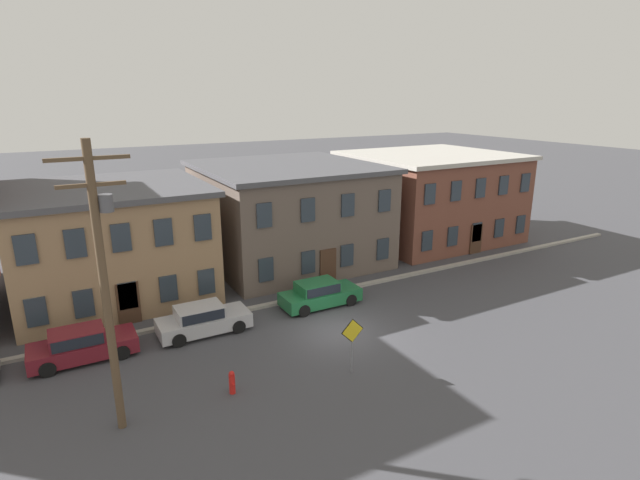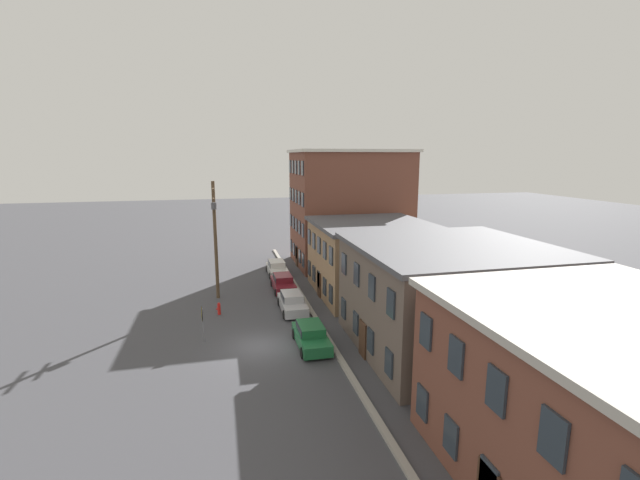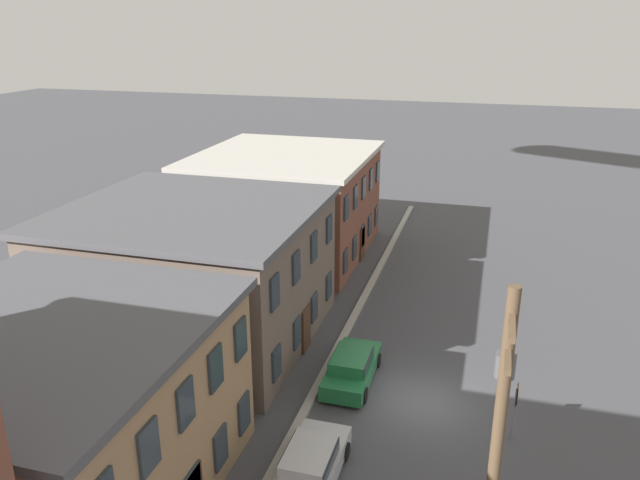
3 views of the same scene
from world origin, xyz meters
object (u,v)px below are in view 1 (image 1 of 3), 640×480
(car_maroon, at_px, (81,344))
(fire_hydrant, at_px, (232,382))
(caution_sign, at_px, (352,337))
(car_silver, at_px, (202,319))
(utility_pole, at_px, (105,277))
(car_green, at_px, (319,293))

(car_maroon, height_order, fire_hydrant, car_maroon)
(car_maroon, bearing_deg, caution_sign, -34.56)
(car_silver, height_order, fire_hydrant, car_silver)
(caution_sign, distance_m, utility_pole, 9.77)
(car_green, relative_size, caution_sign, 1.78)
(car_silver, xyz_separation_m, utility_pole, (-4.53, -5.69, 4.84))
(car_maroon, bearing_deg, utility_pole, -81.75)
(car_green, xyz_separation_m, caution_sign, (-2.18, -6.73, 0.91))
(car_maroon, height_order, utility_pole, utility_pole)
(car_green, bearing_deg, car_maroon, -179.88)
(car_silver, height_order, car_green, same)
(utility_pole, bearing_deg, caution_sign, -6.05)
(caution_sign, bearing_deg, car_green, 72.01)
(car_green, distance_m, caution_sign, 7.13)
(car_silver, relative_size, car_green, 1.00)
(car_maroon, xyz_separation_m, fire_hydrant, (4.87, -5.69, -0.27))
(car_silver, relative_size, caution_sign, 1.78)
(caution_sign, bearing_deg, fire_hydrant, 168.24)
(car_green, distance_m, fire_hydrant, 9.08)
(caution_sign, bearing_deg, utility_pole, 173.95)
(car_green, bearing_deg, car_silver, -179.12)
(car_maroon, distance_m, fire_hydrant, 7.50)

